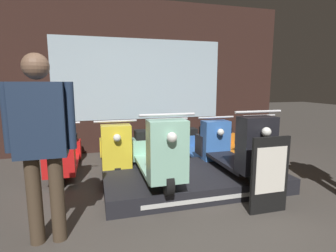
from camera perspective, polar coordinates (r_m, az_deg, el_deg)
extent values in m
plane|color=#423D38|center=(2.86, 7.00, -21.85)|extent=(30.00, 30.00, 0.00)
cube|color=#331E19|center=(5.78, -6.09, 10.52)|extent=(6.53, 0.08, 3.20)
cube|color=silver|center=(5.74, -6.01, 10.03)|extent=(3.59, 0.01, 1.70)
cube|color=black|center=(3.89, 5.46, -11.31)|extent=(2.52, 1.36, 0.21)
cube|color=silver|center=(3.32, 9.82, -15.39)|extent=(1.77, 0.01, 0.05)
cylinder|color=black|center=(3.03, -0.04, -12.31)|extent=(0.09, 0.29, 0.29)
cylinder|color=black|center=(4.29, -4.93, -5.80)|extent=(0.09, 0.29, 0.29)
cube|color=#8EC6AD|center=(3.65, -2.93, -8.66)|extent=(0.41, 1.27, 0.05)
cube|color=#8EC6AD|center=(2.94, -0.16, -5.52)|extent=(0.44, 0.26, 0.70)
cube|color=#8EC6AD|center=(4.25, -4.89, -4.91)|extent=(0.46, 0.30, 0.33)
cube|color=black|center=(4.19, -4.91, -1.85)|extent=(0.33, 0.27, 0.13)
cylinder|color=silver|center=(2.85, -0.12, 2.46)|extent=(0.62, 0.03, 0.03)
sphere|color=white|center=(2.72, 0.88, -2.47)|extent=(0.11, 0.11, 0.11)
cylinder|color=black|center=(3.49, 18.51, -9.84)|extent=(0.09, 0.29, 0.29)
cylinder|color=black|center=(4.63, 9.08, -4.77)|extent=(0.09, 0.29, 0.29)
cube|color=black|center=(4.04, 13.10, -7.12)|extent=(0.41, 1.27, 0.05)
cube|color=black|center=(3.41, 18.63, -3.92)|extent=(0.44, 0.26, 0.70)
cube|color=black|center=(4.59, 9.22, -3.92)|extent=(0.46, 0.30, 0.33)
cube|color=black|center=(4.54, 9.33, -1.09)|extent=(0.33, 0.27, 0.13)
cylinder|color=silver|center=(3.34, 19.06, 2.95)|extent=(0.62, 0.03, 0.03)
sphere|color=white|center=(3.22, 20.64, -1.20)|extent=(0.11, 0.11, 0.11)
cylinder|color=black|center=(4.12, -22.46, -10.23)|extent=(0.09, 0.29, 0.29)
cylinder|color=black|center=(5.42, -20.79, -5.51)|extent=(0.09, 0.29, 0.29)
cube|color=red|center=(4.77, -21.50, -7.67)|extent=(0.41, 1.27, 0.05)
cube|color=red|center=(4.04, -22.74, -5.23)|extent=(0.44, 0.26, 0.70)
cube|color=red|center=(5.38, -20.86, -4.79)|extent=(0.46, 0.30, 0.33)
cube|color=black|center=(5.32, -21.01, -2.38)|extent=(0.33, 0.27, 0.13)
cylinder|color=silver|center=(3.96, -23.13, 0.52)|extent=(0.62, 0.03, 0.03)
sphere|color=white|center=(3.82, -23.26, -3.05)|extent=(0.11, 0.11, 0.11)
cylinder|color=black|center=(4.10, -10.98, -9.79)|extent=(0.09, 0.29, 0.29)
cylinder|color=black|center=(5.40, -12.17, -5.15)|extent=(0.09, 0.29, 0.29)
cube|color=yellow|center=(4.75, -11.66, -7.27)|extent=(0.41, 1.27, 0.05)
cube|color=yellow|center=(4.02, -11.17, -4.76)|extent=(0.44, 0.26, 0.70)
cube|color=yellow|center=(5.36, -12.18, -4.43)|extent=(0.46, 0.30, 0.33)
cube|color=black|center=(5.30, -12.26, -2.01)|extent=(0.33, 0.27, 0.13)
cylinder|color=silver|center=(3.93, -11.35, 1.04)|extent=(0.62, 0.03, 0.03)
sphere|color=white|center=(3.79, -11.04, -2.54)|extent=(0.11, 0.11, 0.11)
cylinder|color=black|center=(4.23, 0.16, -9.00)|extent=(0.09, 0.29, 0.29)
cylinder|color=black|center=(5.50, -3.69, -4.69)|extent=(0.09, 0.29, 0.29)
cube|color=#BCBCC1|center=(4.86, -2.02, -6.68)|extent=(0.41, 1.27, 0.05)
cube|color=#BCBCC1|center=(4.15, 0.08, -4.11)|extent=(0.44, 0.26, 0.70)
cube|color=#BCBCC1|center=(5.46, -3.65, -3.98)|extent=(0.46, 0.30, 0.33)
cube|color=black|center=(5.41, -3.66, -1.60)|extent=(0.33, 0.27, 0.13)
cylinder|color=silver|center=(4.07, 0.11, 1.50)|extent=(0.62, 0.03, 0.03)
sphere|color=white|center=(3.94, 0.81, -1.93)|extent=(0.11, 0.11, 0.11)
cylinder|color=black|center=(4.51, 10.22, -7.99)|extent=(0.09, 0.29, 0.29)
cylinder|color=black|center=(5.72, 4.31, -4.15)|extent=(0.09, 0.29, 0.29)
cube|color=#386BBC|center=(5.11, 6.90, -5.97)|extent=(0.41, 1.27, 0.05)
cube|color=#386BBC|center=(4.43, 10.24, -3.39)|extent=(0.44, 0.26, 0.70)
cube|color=#386BBC|center=(5.68, 4.39, -3.47)|extent=(0.46, 0.30, 0.33)
cube|color=black|center=(5.63, 4.44, -1.18)|extent=(0.33, 0.27, 0.13)
cylinder|color=silver|center=(4.36, 10.43, 1.87)|extent=(0.62, 0.03, 0.03)
sphere|color=white|center=(4.23, 11.40, -1.32)|extent=(0.11, 0.11, 0.11)
cylinder|color=black|center=(4.91, 18.85, -6.92)|extent=(0.09, 0.29, 0.29)
cylinder|color=black|center=(6.03, 11.58, -3.60)|extent=(0.09, 0.29, 0.29)
cube|color=orange|center=(5.46, 14.82, -5.21)|extent=(0.41, 1.27, 0.05)
cube|color=orange|center=(4.84, 18.93, -2.69)|extent=(0.44, 0.26, 0.70)
cube|color=orange|center=(6.00, 11.70, -2.95)|extent=(0.46, 0.30, 0.33)
cube|color=black|center=(5.95, 11.80, -0.77)|extent=(0.33, 0.27, 0.13)
cylinder|color=silver|center=(4.77, 19.24, 2.13)|extent=(0.62, 0.03, 0.03)
sphere|color=white|center=(4.65, 20.34, -0.76)|extent=(0.11, 0.11, 0.11)
cylinder|color=#473828|center=(2.77, -27.02, -14.29)|extent=(0.13, 0.13, 0.83)
cylinder|color=#473828|center=(2.73, -22.93, -14.29)|extent=(0.13, 0.13, 0.83)
cube|color=#1E2D47|center=(2.55, -26.13, 1.24)|extent=(0.43, 0.24, 0.66)
cylinder|color=#1E2D47|center=(2.61, -31.67, 1.54)|extent=(0.08, 0.08, 0.60)
cylinder|color=#1E2D47|center=(2.52, -20.47, 2.10)|extent=(0.08, 0.08, 0.60)
sphere|color=brown|center=(2.54, -26.89, 11.53)|extent=(0.22, 0.22, 0.22)
cube|color=black|center=(3.22, 21.24, -9.99)|extent=(0.47, 0.04, 0.89)
cube|color=white|center=(3.18, 21.54, -8.96)|extent=(0.38, 0.01, 0.53)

